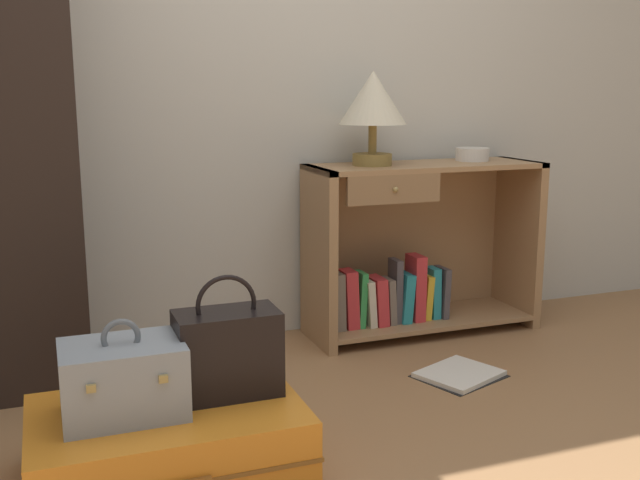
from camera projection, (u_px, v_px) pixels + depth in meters
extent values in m
cube|color=beige|center=(239.00, 39.00, 3.15)|extent=(6.40, 0.10, 2.60)
cube|color=#A37A51|center=(318.00, 257.00, 3.18)|extent=(0.04, 0.36, 0.77)
cube|color=#A37A51|center=(518.00, 241.00, 3.53)|extent=(0.04, 0.36, 0.77)
cube|color=#A37A51|center=(425.00, 166.00, 3.28)|extent=(1.05, 0.36, 0.02)
cube|color=#A37A51|center=(421.00, 318.00, 3.42)|extent=(0.97, 0.36, 0.02)
cube|color=#A37A51|center=(405.00, 241.00, 3.52)|extent=(0.97, 0.01, 0.75)
cube|color=#8F6B47|center=(394.00, 189.00, 3.06)|extent=(0.42, 0.02, 0.12)
sphere|color=#9E844C|center=(396.00, 190.00, 3.05)|extent=(0.02, 0.02, 0.02)
cube|color=#726659|center=(336.00, 301.00, 3.22)|extent=(0.05, 0.10, 0.25)
cube|color=red|center=(349.00, 299.00, 3.24)|extent=(0.07, 0.10, 0.26)
cube|color=green|center=(360.00, 299.00, 3.26)|extent=(0.04, 0.10, 0.25)
cube|color=beige|center=(367.00, 302.00, 3.28)|extent=(0.05, 0.12, 0.21)
cube|color=red|center=(378.00, 301.00, 3.29)|extent=(0.07, 0.13, 0.22)
cube|color=#726659|center=(388.00, 300.00, 3.31)|extent=(0.04, 0.11, 0.21)
cube|color=#4C474C|center=(395.00, 291.00, 3.32)|extent=(0.03, 0.09, 0.29)
cube|color=teal|center=(404.00, 297.00, 3.34)|extent=(0.06, 0.13, 0.22)
cube|color=red|center=(415.00, 287.00, 3.35)|extent=(0.05, 0.12, 0.30)
cube|color=gold|center=(425.00, 297.00, 3.38)|extent=(0.04, 0.10, 0.20)
cube|color=teal|center=(433.00, 293.00, 3.39)|extent=(0.04, 0.09, 0.23)
cube|color=#4C474C|center=(441.00, 292.00, 3.40)|extent=(0.03, 0.12, 0.23)
cylinder|color=olive|center=(372.00, 159.00, 3.20)|extent=(0.17, 0.17, 0.05)
cylinder|color=olive|center=(372.00, 139.00, 3.18)|extent=(0.04, 0.04, 0.13)
cone|color=beige|center=(373.00, 98.00, 3.15)|extent=(0.29, 0.29, 0.22)
cylinder|color=silver|center=(472.00, 154.00, 3.40)|extent=(0.15, 0.15, 0.06)
cube|color=orange|center=(168.00, 443.00, 2.11)|extent=(0.75, 0.49, 0.21)
cube|color=brown|center=(168.00, 443.00, 2.11)|extent=(0.76, 0.49, 0.01)
cube|color=#8E99A3|center=(123.00, 380.00, 2.03)|extent=(0.33, 0.23, 0.20)
torus|color=slate|center=(121.00, 338.00, 2.00)|extent=(0.11, 0.02, 0.11)
cube|color=tan|center=(91.00, 389.00, 1.88)|extent=(0.02, 0.01, 0.02)
cube|color=tan|center=(163.00, 379.00, 1.94)|extent=(0.02, 0.01, 0.02)
cube|color=black|center=(228.00, 353.00, 2.16)|extent=(0.30, 0.17, 0.25)
torus|color=black|center=(226.00, 305.00, 2.13)|extent=(0.18, 0.01, 0.18)
cube|color=white|center=(459.00, 374.00, 2.88)|extent=(0.36, 0.33, 0.02)
cube|color=black|center=(459.00, 376.00, 2.88)|extent=(0.37, 0.35, 0.01)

